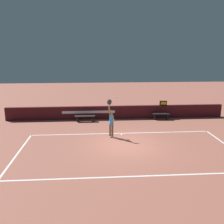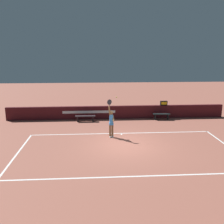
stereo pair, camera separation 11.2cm
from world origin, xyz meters
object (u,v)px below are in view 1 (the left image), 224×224
object	(u,v)px
courtside_bench_far	(85,117)
tennis_ball	(117,97)
tennis_player	(111,122)
courtside_bench_near	(161,115)
speed_display	(163,103)

from	to	relation	value
courtside_bench_far	tennis_ball	bearing A→B (deg)	-60.58
tennis_player	courtside_bench_near	world-z (taller)	tennis_player
tennis_ball	courtside_bench_near	size ratio (longest dim) A/B	0.05
speed_display	tennis_player	distance (m)	6.43
tennis_ball	courtside_bench_far	world-z (taller)	tennis_ball
tennis_ball	courtside_bench_far	xyz separation A→B (m)	(-2.13, 3.77, -2.21)
tennis_player	speed_display	bearing A→B (deg)	44.78
tennis_player	courtside_bench_far	bearing A→B (deg)	115.23
tennis_ball	speed_display	bearing A→B (deg)	46.83
tennis_player	tennis_ball	bearing A→B (deg)	4.09
courtside_bench_near	courtside_bench_far	size ratio (longest dim) A/B	0.87
speed_display	tennis_ball	distance (m)	6.32
courtside_bench_near	speed_display	bearing A→B (deg)	62.05
speed_display	tennis_ball	xyz separation A→B (m)	(-4.22, -4.50, 1.34)
speed_display	courtside_bench_far	size ratio (longest dim) A/B	0.37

